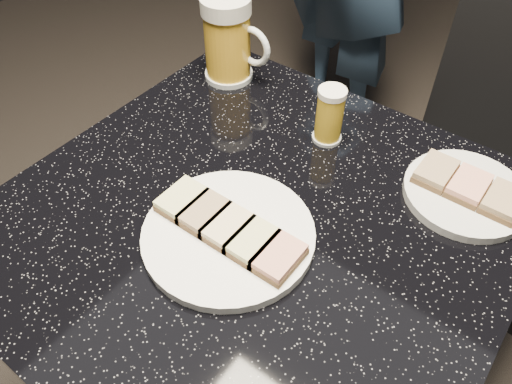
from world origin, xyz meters
TOP-DOWN VIEW (x-y plane):
  - plate_large at (-0.01, -0.06)m, footprint 0.24×0.24m
  - plate_small at (0.23, 0.22)m, footprint 0.18×0.18m
  - table at (0.00, 0.00)m, footprint 0.70×0.70m
  - beer_mug at (-0.25, 0.25)m, footprint 0.13×0.09m
  - beer_tumbler at (-0.01, 0.21)m, footprint 0.05×0.05m
  - chair at (0.22, 0.58)m, footprint 0.46×0.46m
  - canapes_on_plate_large at (-0.01, -0.06)m, footprint 0.22×0.07m
  - canapes_on_plate_small at (0.23, 0.22)m, footprint 0.15×0.07m

SIDE VIEW (x-z plane):
  - chair at x=0.22m, z-range 0.06..0.94m
  - table at x=0.00m, z-range 0.13..0.88m
  - plate_large at x=-0.01m, z-range 0.75..0.76m
  - plate_small at x=0.23m, z-range 0.75..0.76m
  - canapes_on_plate_large at x=-0.01m, z-range 0.76..0.78m
  - canapes_on_plate_small at x=0.23m, z-range 0.76..0.78m
  - beer_tumbler at x=-0.01m, z-range 0.75..0.85m
  - beer_mug at x=-0.25m, z-range 0.75..0.91m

